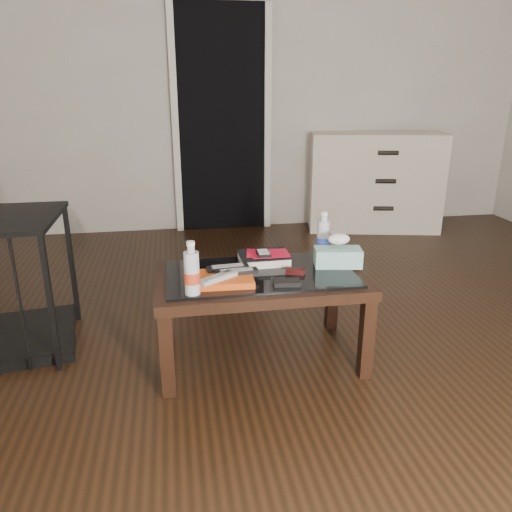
{
  "coord_description": "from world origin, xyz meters",
  "views": [
    {
      "loc": [
        -0.88,
        -2.2,
        1.33
      ],
      "look_at": [
        -0.5,
        0.01,
        0.55
      ],
      "focal_mm": 35.0,
      "sensor_mm": 36.0,
      "label": 1
    }
  ],
  "objects": [
    {
      "name": "dvd_mailers",
      "position": [
        -0.43,
        0.16,
        0.51
      ],
      "size": [
        0.21,
        0.16,
        0.01
      ],
      "primitive_type": "cube",
      "rotation": [
        0.0,
        0.0,
        -0.17
      ],
      "color": "#B40C28",
      "rests_on": "textbook"
    },
    {
      "name": "coffee_table",
      "position": [
        -0.48,
        0.02,
        0.4
      ],
      "size": [
        1.0,
        0.6,
        0.46
      ],
      "color": "black",
      "rests_on": "ground"
    },
    {
      "name": "water_bottle_right",
      "position": [
        -0.11,
        0.21,
        0.58
      ],
      "size": [
        0.08,
        0.08,
        0.24
      ],
      "primitive_type": "cylinder",
      "rotation": [
        0.0,
        0.0,
        -0.26
      ],
      "color": "silver",
      "rests_on": "coffee_table"
    },
    {
      "name": "dresser",
      "position": [
        1.01,
        2.23,
        0.45
      ],
      "size": [
        1.28,
        0.74,
        0.9
      ],
      "rotation": [
        0.0,
        0.0,
        -0.21
      ],
      "color": "beige",
      "rests_on": "ground"
    },
    {
      "name": "textbook",
      "position": [
        -0.44,
        0.16,
        0.48
      ],
      "size": [
        0.25,
        0.21,
        0.05
      ],
      "primitive_type": "cube",
      "rotation": [
        0.0,
        0.0,
        0.02
      ],
      "color": "black",
      "rests_on": "coffee_table"
    },
    {
      "name": "ground",
      "position": [
        0.0,
        0.0,
        0.0
      ],
      "size": [
        5.0,
        5.0,
        0.0
      ],
      "primitive_type": "plane",
      "color": "black",
      "rests_on": "ground"
    },
    {
      "name": "remote_silver",
      "position": [
        -0.7,
        -0.11,
        0.5
      ],
      "size": [
        0.19,
        0.15,
        0.02
      ],
      "primitive_type": "cube",
      "rotation": [
        0.0,
        0.0,
        0.6
      ],
      "color": "#A3A3A8",
      "rests_on": "magazines"
    },
    {
      "name": "flip_phone",
      "position": [
        -0.32,
        -0.02,
        0.47
      ],
      "size": [
        0.1,
        0.08,
        0.02
      ],
      "primitive_type": "cube",
      "rotation": [
        0.0,
        0.0,
        -0.36
      ],
      "color": "black",
      "rests_on": "coffee_table"
    },
    {
      "name": "tissue_box",
      "position": [
        -0.08,
        0.05,
        0.51
      ],
      "size": [
        0.25,
        0.16,
        0.09
      ],
      "primitive_type": "cube",
      "rotation": [
        0.0,
        0.0,
        -0.17
      ],
      "color": "teal",
      "rests_on": "coffee_table"
    },
    {
      "name": "water_bottle_left",
      "position": [
        -0.82,
        -0.18,
        0.58
      ],
      "size": [
        0.08,
        0.08,
        0.24
      ],
      "primitive_type": "cylinder",
      "rotation": [
        0.0,
        0.0,
        0.34
      ],
      "color": "#B6BBC1",
      "rests_on": "coffee_table"
    },
    {
      "name": "room_shell",
      "position": [
        0.0,
        0.0,
        1.62
      ],
      "size": [
        5.0,
        5.0,
        5.0
      ],
      "color": "beige",
      "rests_on": "ground"
    },
    {
      "name": "ipod",
      "position": [
        -0.45,
        0.13,
        0.52
      ],
      "size": [
        0.07,
        0.11,
        0.02
      ],
      "primitive_type": "cube",
      "rotation": [
        0.0,
        0.0,
        -0.03
      ],
      "color": "black",
      "rests_on": "dvd_mailers"
    },
    {
      "name": "remote_black_back",
      "position": [
        -0.64,
        0.01,
        0.5
      ],
      "size": [
        0.2,
        0.07,
        0.02
      ],
      "primitive_type": "cube",
      "rotation": [
        0.0,
        0.0,
        0.08
      ],
      "color": "black",
      "rests_on": "magazines"
    },
    {
      "name": "doorway",
      "position": [
        -0.4,
        2.47,
        1.02
      ],
      "size": [
        0.9,
        0.08,
        2.07
      ],
      "color": "black",
      "rests_on": "ground"
    },
    {
      "name": "magazines",
      "position": [
        -0.67,
        -0.07,
        0.48
      ],
      "size": [
        0.29,
        0.22,
        0.03
      ],
      "primitive_type": "cube",
      "rotation": [
        0.0,
        0.0,
        -0.04
      ],
      "color": "#C14612",
      "rests_on": "coffee_table"
    },
    {
      "name": "wallet",
      "position": [
        -0.39,
        -0.15,
        0.47
      ],
      "size": [
        0.13,
        0.08,
        0.02
      ],
      "primitive_type": "cube",
      "rotation": [
        0.0,
        0.0,
        -0.11
      ],
      "color": "black",
      "rests_on": "coffee_table"
    },
    {
      "name": "remote_black_front",
      "position": [
        -0.61,
        -0.06,
        0.5
      ],
      "size": [
        0.2,
        0.07,
        0.02
      ],
      "primitive_type": "cube",
      "rotation": [
        0.0,
        0.0,
        0.09
      ],
      "color": "black",
      "rests_on": "magazines"
    }
  ]
}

